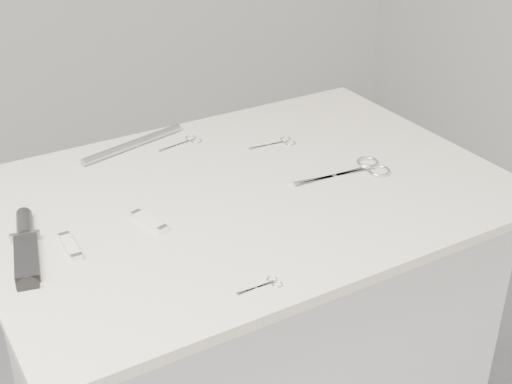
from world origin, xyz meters
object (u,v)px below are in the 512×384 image
embroidery_scissors_a (279,143)px  metal_rail (133,144)px  plinth (246,372)px  large_shears (359,170)px  tiny_scissors (264,285)px  pocket_knife_b (70,247)px  pocket_knife_a (149,222)px  sheathed_knife (26,243)px  embroidery_scissors_b (186,142)px

embroidery_scissors_a → metal_rail: 0.32m
plinth → metal_rail: size_ratio=3.53×
large_shears → tiny_scissors: 0.44m
embroidery_scissors_a → metal_rail: size_ratio=0.42×
pocket_knife_b → embroidery_scissors_a: bearing=-69.4°
embroidery_scissors_a → pocket_knife_b: 0.55m
plinth → tiny_scissors: 0.57m
plinth → metal_rail: metal_rail is taller
plinth → pocket_knife_a: 0.52m
tiny_scissors → large_shears: bearing=33.2°
large_shears → embroidery_scissors_a: 0.21m
plinth → pocket_knife_a: (-0.21, -0.03, 0.48)m
tiny_scissors → pocket_knife_a: (-0.08, 0.26, 0.00)m
large_shears → metal_rail: size_ratio=0.82×
sheathed_knife → pocket_knife_b: sheathed_knife is taller
metal_rail → sheathed_knife: bearing=-138.2°
embroidery_scissors_a → pocket_knife_b: size_ratio=1.28×
plinth → pocket_knife_b: pocket_knife_b is taller
sheathed_knife → large_shears: bearing=-82.6°
embroidery_scissors_a → pocket_knife_b: pocket_knife_b is taller
plinth → sheathed_knife: (-0.42, 0.01, 0.48)m
sheathed_knife → pocket_knife_b: 0.08m
plinth → embroidery_scissors_b: size_ratio=8.43×
large_shears → pocket_knife_a: size_ratio=2.38×
plinth → sheathed_knife: 0.63m
embroidery_scissors_b → metal_rail: 0.11m
embroidery_scissors_b → pocket_knife_b: size_ratio=1.26×
tiny_scissors → metal_rail: metal_rail is taller
plinth → pocket_knife_b: size_ratio=10.64×
large_shears → plinth: bearing=173.5°
embroidery_scissors_a → sheathed_knife: size_ratio=0.50×
embroidery_scissors_b → pocket_knife_a: pocket_knife_a is taller
tiny_scissors → sheathed_knife: size_ratio=0.35×
large_shears → pocket_knife_a: pocket_knife_a is taller
pocket_knife_a → pocket_knife_b: size_ratio=1.03×
plinth → tiny_scissors: bearing=-113.9°
sheathed_knife → pocket_knife_a: size_ratio=2.46×
tiny_scissors → pocket_knife_b: (-0.23, 0.25, 0.00)m
embroidery_scissors_a → pocket_knife_a: bearing=-150.6°
pocket_knife_a → embroidery_scissors_a: bearing=-81.1°
embroidery_scissors_a → embroidery_scissors_b: bearing=153.7°
embroidery_scissors_b → pocket_knife_a: 0.34m
pocket_knife_a → tiny_scissors: bearing=-177.7°
plinth → embroidery_scissors_a: bearing=39.9°
embroidery_scissors_a → embroidery_scissors_b: (-0.17, 0.11, -0.00)m
embroidery_scissors_b → sheathed_knife: sheathed_knife is taller
embroidery_scissors_a → sheathed_knife: sheathed_knife is taller
plinth → embroidery_scissors_b: bearing=91.1°
large_shears → sheathed_knife: sheathed_knife is taller
plinth → embroidery_scissors_a: embroidery_scissors_a is taller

